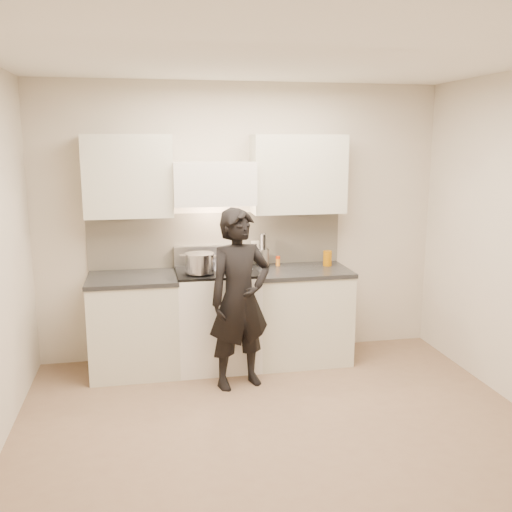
# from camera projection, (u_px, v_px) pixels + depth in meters

# --- Properties ---
(ground_plane) EXTENTS (4.00, 4.00, 0.00)m
(ground_plane) POSITION_uv_depth(u_px,v_px,m) (282.00, 433.00, 4.25)
(ground_plane) COLOR #7F644B
(room_shell) EXTENTS (4.04, 3.54, 2.70)m
(room_shell) POSITION_uv_depth(u_px,v_px,m) (265.00, 214.00, 4.28)
(room_shell) COLOR beige
(room_shell) RESTS_ON ground
(stove) EXTENTS (0.76, 0.65, 0.96)m
(stove) POSITION_uv_depth(u_px,v_px,m) (217.00, 318.00, 5.47)
(stove) COLOR white
(stove) RESTS_ON ground
(counter_right) EXTENTS (0.92, 0.67, 0.92)m
(counter_right) POSITION_uv_depth(u_px,v_px,m) (300.00, 314.00, 5.63)
(counter_right) COLOR beige
(counter_right) RESTS_ON ground
(counter_left) EXTENTS (0.82, 0.67, 0.92)m
(counter_left) POSITION_uv_depth(u_px,v_px,m) (134.00, 324.00, 5.33)
(counter_left) COLOR beige
(counter_left) RESTS_ON ground
(wok) EXTENTS (0.34, 0.41, 0.28)m
(wok) POSITION_uv_depth(u_px,v_px,m) (235.00, 255.00, 5.53)
(wok) COLOR #A9A9B2
(wok) RESTS_ON stove
(stock_pot) EXTENTS (0.36, 0.35, 0.18)m
(stock_pot) POSITION_uv_depth(u_px,v_px,m) (200.00, 263.00, 5.20)
(stock_pot) COLOR #A9A9B2
(stock_pot) RESTS_ON stove
(utensil_crock) EXTENTS (0.12, 0.12, 0.32)m
(utensil_crock) POSITION_uv_depth(u_px,v_px,m) (263.00, 256.00, 5.64)
(utensil_crock) COLOR #A9A9A9
(utensil_crock) RESTS_ON counter_right
(spice_jar) EXTENTS (0.04, 0.04, 0.10)m
(spice_jar) POSITION_uv_depth(u_px,v_px,m) (278.00, 261.00, 5.67)
(spice_jar) COLOR orange
(spice_jar) RESTS_ON counter_right
(oil_glass) EXTENTS (0.09, 0.09, 0.15)m
(oil_glass) POSITION_uv_depth(u_px,v_px,m) (327.00, 258.00, 5.67)
(oil_glass) COLOR #A56005
(oil_glass) RESTS_ON counter_right
(person) EXTENTS (0.66, 0.53, 1.59)m
(person) POSITION_uv_depth(u_px,v_px,m) (240.00, 299.00, 4.95)
(person) COLOR black
(person) RESTS_ON ground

